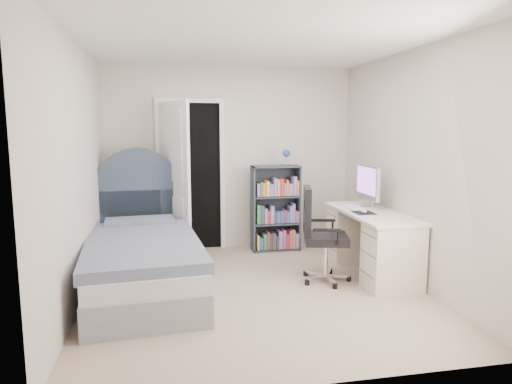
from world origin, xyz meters
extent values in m
cube|color=gray|center=(0.00, 0.00, -0.03)|extent=(3.40, 3.60, 0.05)
cube|color=white|center=(0.00, 0.00, 2.52)|extent=(3.40, 3.60, 0.05)
cube|color=beige|center=(0.00, 1.82, 1.25)|extent=(3.40, 0.05, 2.50)
cube|color=beige|center=(0.00, -1.82, 1.25)|extent=(3.40, 0.05, 2.50)
cube|color=beige|center=(-1.72, 0.00, 1.25)|extent=(0.05, 3.60, 2.50)
cube|color=beige|center=(1.72, 0.00, 1.25)|extent=(0.05, 3.60, 2.50)
cube|color=black|center=(-0.55, 1.80, 1.00)|extent=(0.80, 0.01, 2.00)
cube|color=white|center=(-0.98, 1.77, 1.00)|extent=(0.06, 0.06, 2.00)
cube|color=white|center=(-0.12, 1.77, 1.00)|extent=(0.06, 0.06, 2.00)
cube|color=white|center=(-0.55, 1.77, 2.03)|extent=(0.92, 0.06, 0.06)
cube|color=white|center=(-0.78, 1.41, 1.00)|extent=(0.38, 0.74, 2.00)
cube|color=gray|center=(-1.14, 0.24, 0.15)|extent=(1.24, 2.32, 0.29)
cube|color=silver|center=(-1.14, 0.24, 0.37)|extent=(1.22, 2.27, 0.18)
cube|color=slate|center=(-1.13, 0.12, 0.50)|extent=(1.26, 1.99, 0.11)
cube|color=slate|center=(-1.21, 1.04, 0.53)|extent=(0.83, 0.51, 0.13)
cube|color=#374355|center=(-1.24, 1.40, 0.45)|extent=(1.07, 0.15, 0.90)
cylinder|color=#374355|center=(-1.24, 1.40, 0.90)|extent=(1.07, 0.15, 1.06)
cylinder|color=tan|center=(-1.50, 1.47, 0.22)|extent=(0.03, 0.03, 0.45)
cylinder|color=tan|center=(-1.50, 1.77, 0.22)|extent=(0.03, 0.03, 0.45)
cylinder|color=tan|center=(-1.20, 1.47, 0.22)|extent=(0.03, 0.03, 0.45)
cylinder|color=tan|center=(-1.20, 1.77, 0.22)|extent=(0.03, 0.03, 0.45)
cube|color=tan|center=(-1.35, 1.62, 0.43)|extent=(0.36, 0.36, 0.03)
cube|color=tan|center=(-1.35, 1.62, 0.16)|extent=(0.32, 0.32, 0.02)
cube|color=#B24C33|center=(-1.39, 1.62, 0.46)|extent=(0.14, 0.20, 0.03)
cube|color=#3F598C|center=(-1.39, 1.62, 0.49)|extent=(0.13, 0.19, 0.03)
cube|color=#D8CC7F|center=(-1.39, 1.62, 0.52)|extent=(0.13, 0.18, 0.03)
cylinder|color=silver|center=(-0.75, 1.36, 0.01)|extent=(0.22, 0.22, 0.02)
cylinder|color=silver|center=(-0.75, 1.36, 0.77)|extent=(0.02, 0.02, 1.51)
sphere|color=silver|center=(-0.68, 1.31, 1.49)|extent=(0.09, 0.09, 0.09)
cube|color=#343D47|center=(0.26, 1.50, 0.58)|extent=(0.02, 0.28, 1.16)
cube|color=#343D47|center=(0.89, 1.50, 0.58)|extent=(0.02, 0.28, 1.16)
cube|color=#343D47|center=(0.57, 1.50, 1.15)|extent=(0.65, 0.28, 0.02)
cube|color=#343D47|center=(0.57, 1.50, 0.01)|extent=(0.65, 0.28, 0.02)
cube|color=#343D47|center=(0.57, 1.64, 0.58)|extent=(0.65, 0.01, 1.16)
cube|color=#343D47|center=(0.57, 1.50, 0.37)|extent=(0.61, 0.26, 0.02)
cube|color=#343D47|center=(0.57, 1.50, 0.74)|extent=(0.61, 0.26, 0.02)
cylinder|color=#234098|center=(0.71, 1.50, 1.17)|extent=(0.11, 0.11, 0.02)
cylinder|color=silver|center=(0.71, 1.50, 1.25)|extent=(0.01, 0.01, 0.15)
sphere|color=#234098|center=(0.71, 1.47, 1.33)|extent=(0.10, 0.10, 0.10)
cube|color=#D8BF4C|center=(0.31, 1.48, 0.13)|extent=(0.03, 0.20, 0.19)
cube|color=#335999|center=(0.36, 1.48, 0.11)|extent=(0.05, 0.20, 0.16)
cube|color=#337F4C|center=(0.41, 1.48, 0.14)|extent=(0.04, 0.20, 0.21)
cube|color=#B23333|center=(0.45, 1.48, 0.15)|extent=(0.03, 0.20, 0.24)
cube|color=#3F3F3F|center=(0.49, 1.48, 0.14)|extent=(0.02, 0.20, 0.22)
cube|color=#3F3F3F|center=(0.53, 1.48, 0.14)|extent=(0.05, 0.20, 0.22)
cube|color=#3F3F3F|center=(0.58, 1.48, 0.12)|extent=(0.03, 0.20, 0.17)
cube|color=#7F72B2|center=(0.62, 1.48, 0.15)|extent=(0.05, 0.20, 0.25)
cube|color=#994C7F|center=(0.68, 1.48, 0.16)|extent=(0.05, 0.20, 0.26)
cube|color=#B23333|center=(0.72, 1.48, 0.13)|extent=(0.03, 0.20, 0.20)
cube|color=#994C7F|center=(0.77, 1.48, 0.15)|extent=(0.04, 0.20, 0.25)
cube|color=orange|center=(0.81, 1.48, 0.16)|extent=(0.03, 0.20, 0.26)
cube|color=#7F72B2|center=(0.86, 1.48, 0.13)|extent=(0.05, 0.20, 0.20)
cube|color=#337F4C|center=(0.32, 1.48, 0.52)|extent=(0.05, 0.20, 0.25)
cube|color=#3F3F3F|center=(0.37, 1.48, 0.51)|extent=(0.04, 0.20, 0.24)
cube|color=#7F72B2|center=(0.42, 1.48, 0.49)|extent=(0.04, 0.20, 0.20)
cube|color=#B23333|center=(0.46, 1.48, 0.48)|extent=(0.03, 0.20, 0.17)
cube|color=#7F72B2|center=(0.51, 1.48, 0.51)|extent=(0.05, 0.20, 0.23)
cube|color=#3F3F3F|center=(0.55, 1.48, 0.47)|extent=(0.03, 0.20, 0.16)
cube|color=#335999|center=(0.59, 1.48, 0.47)|extent=(0.05, 0.20, 0.15)
cube|color=#335999|center=(0.64, 1.48, 0.47)|extent=(0.04, 0.20, 0.16)
cube|color=#B23333|center=(0.68, 1.48, 0.48)|extent=(0.02, 0.20, 0.18)
cube|color=#335999|center=(0.72, 1.48, 0.47)|extent=(0.05, 0.20, 0.15)
cube|color=#7F72B2|center=(0.77, 1.48, 0.50)|extent=(0.04, 0.20, 0.22)
cube|color=#7F72B2|center=(0.81, 1.48, 0.52)|extent=(0.03, 0.20, 0.26)
cube|color=#994C7F|center=(0.85, 1.48, 0.47)|extent=(0.05, 0.20, 0.15)
cube|color=#7F72B2|center=(0.32, 1.48, 0.85)|extent=(0.04, 0.20, 0.17)
cube|color=#337F4C|center=(0.35, 1.48, 0.86)|extent=(0.02, 0.20, 0.19)
cube|color=orange|center=(0.39, 1.48, 0.85)|extent=(0.04, 0.20, 0.18)
cube|color=#D8BF4C|center=(0.44, 1.48, 0.86)|extent=(0.05, 0.20, 0.20)
cube|color=#7F72B2|center=(0.50, 1.48, 0.84)|extent=(0.05, 0.20, 0.16)
cube|color=#7F72B2|center=(0.55, 1.48, 0.88)|extent=(0.04, 0.20, 0.24)
cube|color=#D8BF4C|center=(0.59, 1.48, 0.87)|extent=(0.03, 0.20, 0.22)
cube|color=#B23333|center=(0.63, 1.48, 0.88)|extent=(0.05, 0.20, 0.23)
cube|color=#7F72B2|center=(0.68, 1.48, 0.85)|extent=(0.02, 0.20, 0.17)
cube|color=orange|center=(0.71, 1.48, 0.87)|extent=(0.03, 0.20, 0.21)
cube|color=#7F72B2|center=(0.76, 1.48, 0.84)|extent=(0.05, 0.20, 0.16)
cube|color=#7F72B2|center=(0.82, 1.48, 0.89)|extent=(0.05, 0.20, 0.26)
cube|color=orange|center=(0.86, 1.48, 0.86)|extent=(0.02, 0.20, 0.20)
cube|color=#F1DECA|center=(1.40, 0.28, 0.71)|extent=(0.60, 1.50, 0.03)
cube|color=#F1DECA|center=(1.40, -0.25, 0.35)|extent=(0.55, 0.40, 0.70)
cube|color=#F1DECA|center=(1.40, 0.81, 0.35)|extent=(0.55, 0.40, 0.70)
cube|color=silver|center=(1.50, 0.58, 0.73)|extent=(0.16, 0.16, 0.01)
cube|color=silver|center=(1.53, 0.58, 0.85)|extent=(0.03, 0.06, 0.22)
cube|color=silver|center=(1.48, 0.58, 1.03)|extent=(0.04, 0.56, 0.40)
cube|color=#B057D4|center=(1.46, 0.58, 1.05)|extent=(0.00, 0.50, 0.32)
cube|color=white|center=(1.28, 0.58, 0.74)|extent=(0.13, 0.40, 0.02)
cube|color=black|center=(1.28, 0.23, 0.73)|extent=(0.22, 0.26, 0.00)
ellipsoid|color=white|center=(1.28, 0.23, 0.75)|extent=(0.06, 0.10, 0.03)
cube|color=silver|center=(0.94, 0.11, 0.06)|extent=(0.27, 0.10, 0.02)
cylinder|color=black|center=(1.06, 0.08, 0.03)|extent=(0.06, 0.06, 0.06)
cube|color=silver|center=(0.88, 0.25, 0.06)|extent=(0.17, 0.25, 0.02)
cylinder|color=black|center=(0.95, 0.36, 0.03)|extent=(0.06, 0.06, 0.06)
cube|color=silver|center=(0.73, 0.24, 0.06)|extent=(0.20, 0.23, 0.02)
cylinder|color=black|center=(0.65, 0.34, 0.03)|extent=(0.06, 0.06, 0.06)
cube|color=silver|center=(0.69, 0.10, 0.06)|extent=(0.26, 0.13, 0.02)
cylinder|color=black|center=(0.57, 0.05, 0.03)|extent=(0.06, 0.06, 0.06)
cube|color=silver|center=(0.82, 0.02, 0.06)|extent=(0.06, 0.27, 0.02)
cylinder|color=black|center=(0.83, -0.11, 0.03)|extent=(0.06, 0.06, 0.06)
cylinder|color=silver|center=(0.81, 0.15, 0.26)|extent=(0.06, 0.06, 0.40)
cube|color=black|center=(0.81, 0.15, 0.48)|extent=(0.56, 0.56, 0.09)
cube|color=black|center=(0.61, 0.20, 0.78)|extent=(0.17, 0.42, 0.52)
cube|color=black|center=(0.73, -0.09, 0.63)|extent=(0.29, 0.11, 0.03)
cube|color=black|center=(0.86, 0.39, 0.63)|extent=(0.29, 0.11, 0.03)
camera|label=1|loc=(-0.87, -4.46, 1.69)|focal=32.00mm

